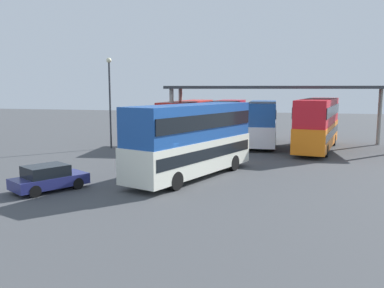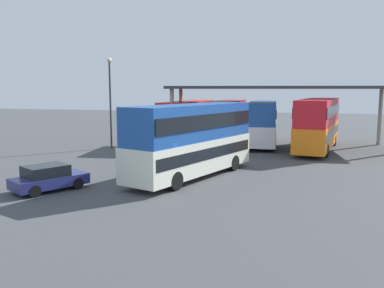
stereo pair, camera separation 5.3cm
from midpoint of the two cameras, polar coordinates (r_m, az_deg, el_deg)
name	(u,v)px [view 2 (the right image)]	position (r m, az deg, el deg)	size (l,w,h in m)	color
ground_plane	(162,185)	(22.41, -4.24, -5.77)	(140.00, 140.00, 0.00)	#434548
double_decker_main	(192,138)	(23.91, 0.08, 0.90)	(5.86, 10.34, 4.35)	white
parked_hatchback	(48,178)	(22.28, -19.57, -4.53)	(3.40, 4.11, 1.35)	navy
double_decker_near_canopy	(188,119)	(40.22, -0.57, 3.50)	(3.08, 11.48, 4.03)	orange
double_decker_mid_row	(225,121)	(38.27, 4.74, 3.31)	(2.84, 10.46, 4.10)	orange
double_decker_far_right	(262,121)	(38.54, 9.97, 3.19)	(3.00, 10.66, 4.02)	white
double_decker_end_of_row	(318,122)	(36.17, 17.43, 2.94)	(4.36, 11.61, 4.39)	orange
depot_canopy	(280,90)	(37.31, 12.42, 7.48)	(20.69, 8.54, 5.49)	#33353A
lamppost_tall	(110,92)	(36.16, -11.46, 7.21)	(0.44, 0.44, 7.90)	#33353A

